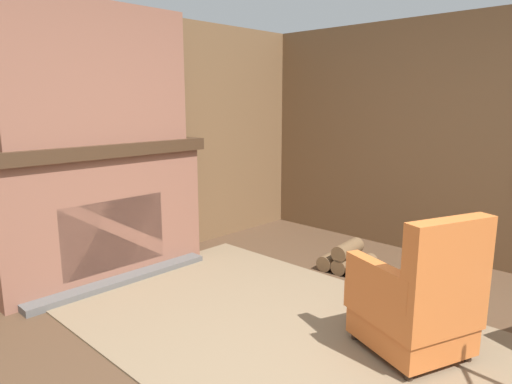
# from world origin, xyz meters

# --- Properties ---
(wood_panel_wall_left) EXTENTS (0.06, 5.88, 2.41)m
(wood_panel_wall_left) POSITION_xyz_m (-2.67, 0.00, 1.20)
(wood_panel_wall_left) COLOR brown
(wood_panel_wall_left) RESTS_ON ground
(wood_panel_wall_back) EXTENTS (5.88, 0.09, 2.41)m
(wood_panel_wall_back) POSITION_xyz_m (0.02, 2.67, 1.21)
(wood_panel_wall_back) COLOR brown
(wood_panel_wall_back) RESTS_ON ground
(fireplace_hearth) EXTENTS (0.56, 1.98, 1.22)m
(fireplace_hearth) POSITION_xyz_m (-2.45, 0.00, 0.61)
(fireplace_hearth) COLOR brown
(fireplace_hearth) RESTS_ON ground
(chimney_breast) EXTENTS (0.31, 1.65, 1.16)m
(chimney_breast) POSITION_xyz_m (-2.46, 0.00, 1.81)
(chimney_breast) COLOR brown
(chimney_breast) RESTS_ON fireplace_hearth
(area_rug) EXTENTS (3.89, 2.09, 0.01)m
(area_rug) POSITION_xyz_m (-0.43, 0.34, 0.01)
(area_rug) COLOR #7A664C
(area_rug) RESTS_ON ground
(armchair) EXTENTS (0.80, 0.78, 0.94)m
(armchair) POSITION_xyz_m (0.15, 0.69, 0.35)
(armchair) COLOR #C6662D
(armchair) RESTS_ON ground
(firewood_stack) EXTENTS (0.49, 0.43, 0.28)m
(firewood_stack) POSITION_xyz_m (-0.96, 1.65, 0.11)
(firewood_stack) COLOR brown
(firewood_stack) RESTS_ON ground
(oil_lamp_vase) EXTENTS (0.11, 0.11, 0.24)m
(oil_lamp_vase) POSITION_xyz_m (-2.50, -0.32, 1.31)
(oil_lamp_vase) COLOR #47708E
(oil_lamp_vase) RESTS_ON fireplace_hearth
(storage_case) EXTENTS (0.14, 0.21, 0.12)m
(storage_case) POSITION_xyz_m (-2.50, 0.16, 1.29)
(storage_case) COLOR black
(storage_case) RESTS_ON fireplace_hearth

